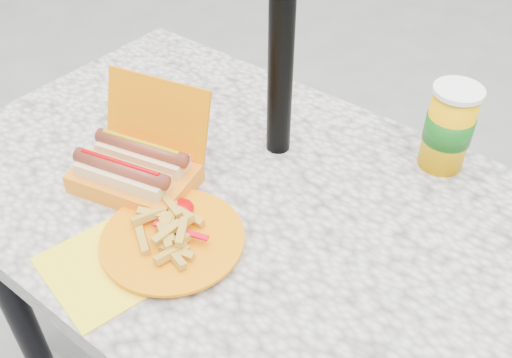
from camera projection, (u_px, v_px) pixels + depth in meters
The scene contains 4 objects.
picnic_table at pixel (231, 225), 1.19m from camera, with size 1.20×0.80×0.75m.
hotdog_box at pixel (136, 168), 1.10m from camera, with size 0.27×0.24×0.18m.
fries_plate at pixel (167, 240), 0.99m from camera, with size 0.29×0.35×0.05m.
soda_cup at pixel (449, 128), 1.11m from camera, with size 0.10×0.10×0.18m.
Camera 1 is at (0.56, -0.63, 1.50)m, focal length 40.00 mm.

